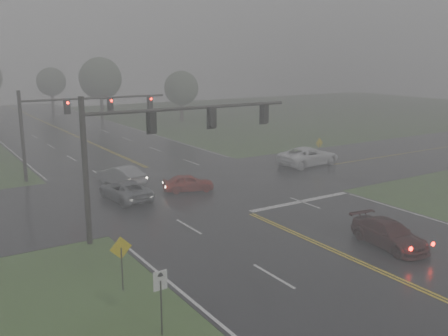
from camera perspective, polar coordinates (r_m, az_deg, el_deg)
main_road at (r=36.55m, az=-2.37°, el=-2.87°), size 18.00×160.00×0.02m
cross_street at (r=38.23m, az=-3.88°, el=-2.19°), size 120.00×14.00×0.02m
stop_bar at (r=34.72m, az=8.80°, el=-3.85°), size 8.50×0.50×0.01m
sedan_maroon at (r=27.88m, az=18.26°, el=-8.51°), size 2.44×4.82×1.34m
sedan_red at (r=37.04m, az=-4.09°, el=-2.68°), size 4.04×2.61×1.28m
sedan_silver at (r=39.67m, az=-11.67°, el=-1.89°), size 2.72×4.75×1.48m
car_grey at (r=35.47m, az=-11.21°, el=-3.59°), size 2.69×5.05×1.35m
pickup_white at (r=46.50m, az=9.61°, el=0.32°), size 6.18×3.09×1.68m
signal_gantry_near at (r=27.85m, az=-7.98°, el=3.61°), size 13.01×0.34×7.80m
signal_gantry_far at (r=42.91m, az=-17.24°, el=5.77°), size 12.38×0.37×7.22m
sign_diamond_west at (r=21.69m, az=-11.67°, el=-9.63°), size 1.00×0.11×2.41m
sign_arrow_white at (r=18.20m, az=-7.26°, el=-13.71°), size 0.54×0.10×2.43m
sign_diamond_east at (r=47.49m, az=10.83°, el=2.49°), size 0.98×0.14×2.37m
tree_ne_a at (r=81.84m, az=-13.95°, el=9.89°), size 6.63×6.63×9.74m
tree_e_near at (r=77.47m, az=-4.90°, el=9.08°), size 5.25×5.25×7.71m
tree_n_far at (r=99.98m, az=-19.14°, el=9.28°), size 5.37×5.37×7.89m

